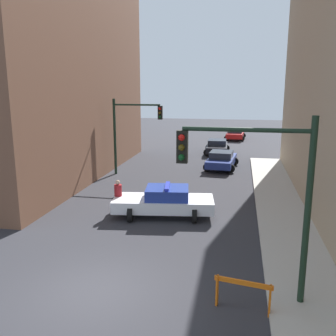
% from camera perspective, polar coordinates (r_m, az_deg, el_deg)
% --- Properties ---
extents(ground_plane, '(120.00, 120.00, 0.00)m').
position_cam_1_polar(ground_plane, '(12.04, -10.79, -17.99)').
color(ground_plane, '#2D2D33').
extents(sidewalk_right, '(2.40, 44.00, 0.12)m').
position_cam_1_polar(sidewalk_right, '(11.52, 21.34, -19.86)').
color(sidewalk_right, '#B2ADA3').
rests_on(sidewalk_right, ground_plane).
extents(traffic_light_near, '(3.64, 0.35, 5.20)m').
position_cam_1_polar(traffic_light_near, '(10.35, 14.44, -2.09)').
color(traffic_light_near, black).
rests_on(traffic_light_near, sidewalk_right).
extents(traffic_light_far, '(3.44, 0.35, 5.20)m').
position_cam_1_polar(traffic_light_far, '(25.64, -5.83, 6.43)').
color(traffic_light_far, black).
rests_on(traffic_light_far, ground_plane).
extents(police_car, '(4.91, 2.77, 1.52)m').
position_cam_1_polar(police_car, '(17.69, -0.56, -5.09)').
color(police_car, white).
rests_on(police_car, ground_plane).
extents(parked_car_near, '(2.52, 4.44, 1.31)m').
position_cam_1_polar(parked_car_near, '(28.10, 8.16, 1.29)').
color(parked_car_near, navy).
rests_on(parked_car_near, ground_plane).
extents(parked_car_mid, '(2.35, 4.35, 1.31)m').
position_cam_1_polar(parked_car_mid, '(34.18, 7.49, 3.29)').
color(parked_car_mid, black).
rests_on(parked_car_mid, ground_plane).
extents(parked_car_far, '(2.44, 4.40, 1.31)m').
position_cam_1_polar(parked_car_far, '(43.61, 10.22, 5.17)').
color(parked_car_far, maroon).
rests_on(parked_car_far, ground_plane).
extents(pedestrian_crossing, '(0.38, 0.38, 1.66)m').
position_cam_1_polar(pedestrian_crossing, '(18.15, -7.59, -4.30)').
color(pedestrian_crossing, '#474C66').
rests_on(pedestrian_crossing, ground_plane).
extents(barrier_back, '(1.58, 0.43, 0.90)m').
position_cam_1_polar(barrier_back, '(10.91, 11.36, -17.76)').
color(barrier_back, orange).
rests_on(barrier_back, ground_plane).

